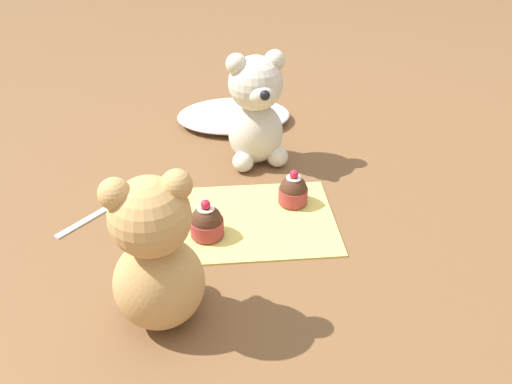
{
  "coord_description": "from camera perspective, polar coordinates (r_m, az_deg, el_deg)",
  "views": [
    {
      "loc": [
        -0.06,
        -0.65,
        0.49
      ],
      "look_at": [
        0.0,
        0.0,
        0.06
      ],
      "focal_mm": 35.0,
      "sensor_mm": 36.0,
      "label": 1
    }
  ],
  "objects": [
    {
      "name": "ground_plane",
      "position": [
        0.82,
        0.0,
        -3.27
      ],
      "size": [
        4.0,
        4.0,
        0.0
      ],
      "primitive_type": "plane",
      "color": "brown"
    },
    {
      "name": "teaspoon",
      "position": [
        0.87,
        -18.36,
        -2.72
      ],
      "size": [
        0.1,
        0.11,
        0.01
      ],
      "primitive_type": "cube",
      "rotation": [
        0.0,
        0.0,
        0.84
      ],
      "color": "silver",
      "rests_on": "ground_plane"
    },
    {
      "name": "knitted_placemat",
      "position": [
        0.82,
        0.0,
        -3.1
      ],
      "size": [
        0.26,
        0.21,
        0.01
      ],
      "primitive_type": "cube",
      "color": "#E0D166",
      "rests_on": "ground_plane"
    },
    {
      "name": "cupcake_near_tan_bear",
      "position": [
        0.77,
        -5.65,
        -3.48
      ],
      "size": [
        0.05,
        0.05,
        0.06
      ],
      "color": "#993333",
      "rests_on": "knitted_placemat"
    },
    {
      "name": "tulle_cloth",
      "position": [
        1.13,
        -2.56,
        8.75
      ],
      "size": [
        0.25,
        0.19,
        0.03
      ],
      "primitive_type": "ellipsoid",
      "color": "silver",
      "rests_on": "ground_plane"
    },
    {
      "name": "cupcake_near_cream_bear",
      "position": [
        0.84,
        4.27,
        0.15
      ],
      "size": [
        0.05,
        0.05,
        0.06
      ],
      "color": "#993333",
      "rests_on": "knitted_placemat"
    },
    {
      "name": "teddy_bear_cream",
      "position": [
        0.93,
        0.02,
        9.26
      ],
      "size": [
        0.12,
        0.12,
        0.22
      ],
      "rotation": [
        0.0,
        0.0,
        0.19
      ],
      "color": "beige",
      "rests_on": "ground_plane"
    },
    {
      "name": "teddy_bear_tan",
      "position": [
        0.61,
        -11.36,
        -7.42
      ],
      "size": [
        0.13,
        0.12,
        0.22
      ],
      "rotation": [
        0.0,
        0.0,
        3.32
      ],
      "color": "tan",
      "rests_on": "ground_plane"
    }
  ]
}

